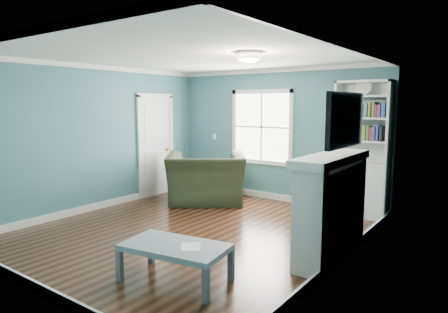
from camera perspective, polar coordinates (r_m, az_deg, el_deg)
The scene contains 13 objects.
floor at distance 6.19m, azimuth -4.31°, elevation -10.52°, with size 5.00×5.00×0.00m, color black.
room_walls at distance 5.89m, azimuth -4.46°, elevation 4.27°, with size 5.00×5.00×5.00m.
trim at distance 5.92m, azimuth -4.43°, elevation 0.93°, with size 4.50×5.00×2.60m.
window at distance 8.10m, azimuth 5.41°, elevation 4.20°, with size 1.40×0.06×1.50m.
bookshelf at distance 7.15m, azimuth 19.00°, elevation -0.85°, with size 0.90×0.35×2.31m.
fireplace at distance 5.15m, azimuth 15.22°, elevation -7.11°, with size 0.44×1.58×1.30m.
tv at distance 4.95m, azimuth 16.97°, elevation 5.01°, with size 0.06×1.10×0.65m, color black.
door at distance 8.47m, azimuth -9.73°, elevation 1.71°, with size 0.12×0.98×2.17m.
ceiling_fixture at distance 5.47m, azimuth 3.56°, elevation 14.18°, with size 0.38×0.38×0.15m.
light_switch at distance 8.79m, azimuth -1.36°, elevation 2.86°, with size 0.08×0.01×0.12m, color white.
recliner at distance 7.75m, azimuth -2.58°, elevation -1.92°, with size 1.47×0.96×1.29m, color black.
coffee_table at distance 4.45m, azimuth -7.00°, elevation -13.00°, with size 1.22×0.79×0.41m.
paper_sheet at distance 4.34m, azimuth -4.76°, elevation -12.72°, with size 0.21×0.26×0.00m, color white.
Camera 1 is at (3.82, -4.48, 1.91)m, focal length 32.00 mm.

